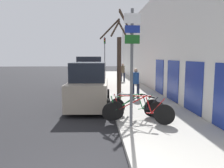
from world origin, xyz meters
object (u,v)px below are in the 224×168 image
(parked_car_0, at_px, (89,87))
(pedestrian_near, at_px, (136,81))
(bicycle_2, at_px, (137,107))
(parked_car_1, at_px, (89,75))
(pedestrian_far, at_px, (123,71))
(bicycle_1, at_px, (132,108))
(street_tree, at_px, (119,60))
(signpost, at_px, (132,62))
(bicycle_0, at_px, (138,111))
(traffic_light, at_px, (105,51))

(parked_car_0, bearing_deg, pedestrian_near, 31.33)
(bicycle_2, xyz_separation_m, parked_car_1, (-2.04, 7.92, 0.57))
(parked_car_1, bearing_deg, bicycle_2, -76.63)
(parked_car_1, relative_size, pedestrian_near, 2.78)
(pedestrian_near, bearing_deg, pedestrian_far, -74.13)
(bicycle_1, relative_size, street_tree, 0.50)
(parked_car_0, height_order, pedestrian_near, parked_car_0)
(signpost, height_order, parked_car_1, signpost)
(bicycle_0, relative_size, traffic_light, 0.50)
(bicycle_2, bearing_deg, parked_car_1, 42.20)
(signpost, relative_size, bicycle_1, 1.68)
(bicycle_0, distance_m, bicycle_1, 0.49)
(bicycle_0, relative_size, parked_car_1, 0.50)
(bicycle_0, height_order, street_tree, street_tree)
(bicycle_1, xyz_separation_m, parked_car_1, (-1.83, 8.18, 0.56))
(pedestrian_near, xyz_separation_m, pedestrian_far, (0.26, 8.13, 0.01))
(pedestrian_far, bearing_deg, pedestrian_near, 103.45)
(signpost, distance_m, pedestrian_near, 5.17)
(bicycle_0, xyz_separation_m, pedestrian_far, (0.98, 12.65, 0.53))
(bicycle_2, distance_m, pedestrian_near, 3.89)
(pedestrian_far, bearing_deg, street_tree, 97.43)
(parked_car_0, relative_size, pedestrian_far, 2.77)
(bicycle_0, bearing_deg, pedestrian_far, 19.20)
(bicycle_0, bearing_deg, bicycle_1, 40.50)
(pedestrian_far, xyz_separation_m, street_tree, (-1.31, -9.45, 1.19))
(parked_car_1, distance_m, pedestrian_near, 4.92)
(bicycle_1, relative_size, pedestrian_far, 1.37)
(pedestrian_near, distance_m, street_tree, 2.07)
(pedestrian_near, bearing_deg, parked_car_1, -39.20)
(pedestrian_near, relative_size, street_tree, 0.36)
(bicycle_2, xyz_separation_m, street_tree, (-0.40, 2.47, 1.75))
(signpost, bearing_deg, bicycle_0, 51.61)
(bicycle_1, bearing_deg, pedestrian_near, -28.01)
(bicycle_1, height_order, parked_car_0, parked_car_0)
(parked_car_0, height_order, pedestrian_far, parked_car_0)
(signpost, distance_m, parked_car_1, 9.27)
(parked_car_1, xyz_separation_m, street_tree, (1.64, -5.44, 1.18))
(pedestrian_far, bearing_deg, signpost, 99.63)
(pedestrian_near, relative_size, traffic_light, 0.36)
(bicycle_0, height_order, parked_car_1, parked_car_1)
(bicycle_1, bearing_deg, traffic_light, -15.02)
(bicycle_2, height_order, traffic_light, traffic_light)
(bicycle_2, bearing_deg, parked_car_0, 64.78)
(pedestrian_far, relative_size, traffic_light, 0.36)
(bicycle_1, distance_m, pedestrian_far, 12.25)
(bicycle_1, height_order, pedestrian_near, pedestrian_near)
(bicycle_0, xyz_separation_m, street_tree, (-0.33, 3.20, 1.72))
(parked_car_0, xyz_separation_m, pedestrian_far, (2.77, 9.45, 0.12))
(signpost, relative_size, bicycle_0, 1.65)
(parked_car_1, bearing_deg, pedestrian_near, -58.01)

